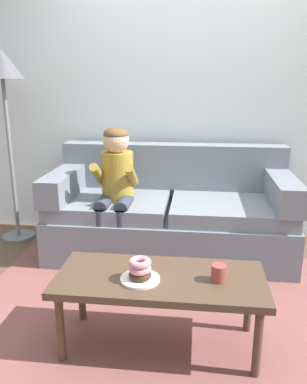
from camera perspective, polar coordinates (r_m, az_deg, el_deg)
name	(u,v)px	position (r m, az deg, el deg)	size (l,w,h in m)	color
ground	(175,303)	(2.73, 3.14, -16.05)	(10.00, 10.00, 0.00)	brown
wall_back	(186,87)	(3.71, 4.90, 15.21)	(8.00, 0.10, 2.80)	silver
area_rug	(172,324)	(2.52, 2.75, -18.94)	(2.71, 2.08, 0.01)	brown
couch	(170,215)	(3.35, 2.49, -3.39)	(2.01, 0.90, 0.91)	slate
coffee_table	(160,284)	(2.15, 0.98, -13.40)	(1.13, 0.49, 0.44)	#4C3828
person_child	(116,182)	(3.12, -5.63, 1.52)	(0.34, 0.58, 1.10)	olive
plate	(140,279)	(2.08, -2.00, -12.73)	(0.21, 0.21, 0.01)	white
donut	(140,275)	(2.07, -2.01, -12.13)	(0.12, 0.12, 0.04)	#422619
donut_second	(140,269)	(2.05, -2.02, -11.24)	(0.12, 0.12, 0.04)	pink
donut_third	(140,262)	(2.04, -2.03, -10.34)	(0.12, 0.12, 0.04)	pink
mug	(219,273)	(2.09, 9.62, -11.72)	(0.08, 0.08, 0.09)	#993D38
toy_controller	(248,301)	(2.77, 13.77, -15.41)	(0.23, 0.09, 0.05)	blue
floor_lamp	(3,81)	(3.68, -21.38, 15.09)	(0.38, 0.38, 1.73)	slate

